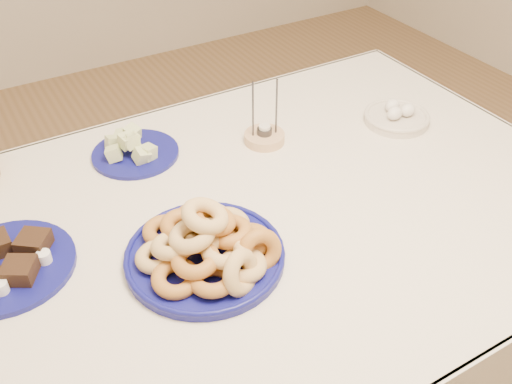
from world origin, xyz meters
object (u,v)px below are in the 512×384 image
at_px(candle_holder, 264,136).
at_px(brownie_plate, 7,263).
at_px(dining_table, 246,248).
at_px(donut_platter, 207,247).
at_px(melon_plate, 132,148).
at_px(egg_bowl, 397,116).

bearing_deg(candle_holder, brownie_plate, -168.35).
relative_size(dining_table, donut_platter, 3.94).
xyz_separation_m(melon_plate, brownie_plate, (-0.37, -0.26, -0.01)).
bearing_deg(egg_bowl, donut_platter, -162.34).
bearing_deg(dining_table, melon_plate, 110.54).
xyz_separation_m(brownie_plate, candle_holder, (0.70, 0.15, 0.00)).
height_order(brownie_plate, egg_bowl, egg_bowl).
height_order(donut_platter, candle_holder, candle_holder).
bearing_deg(dining_table, egg_bowl, 13.44).
height_order(donut_platter, brownie_plate, donut_platter).
bearing_deg(donut_platter, dining_table, 32.71).
height_order(dining_table, egg_bowl, egg_bowl).
height_order(donut_platter, egg_bowl, donut_platter).
xyz_separation_m(melon_plate, candle_holder, (0.33, -0.12, -0.00)).
relative_size(dining_table, candle_holder, 9.28).
distance_m(brownie_plate, candle_holder, 0.72).
height_order(dining_table, donut_platter, donut_platter).
bearing_deg(melon_plate, brownie_plate, -144.61).
distance_m(donut_platter, melon_plate, 0.45).
xyz_separation_m(dining_table, brownie_plate, (-0.51, 0.10, 0.12)).
bearing_deg(dining_table, candle_holder, 50.76).
xyz_separation_m(dining_table, donut_platter, (-0.14, -0.09, 0.14)).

